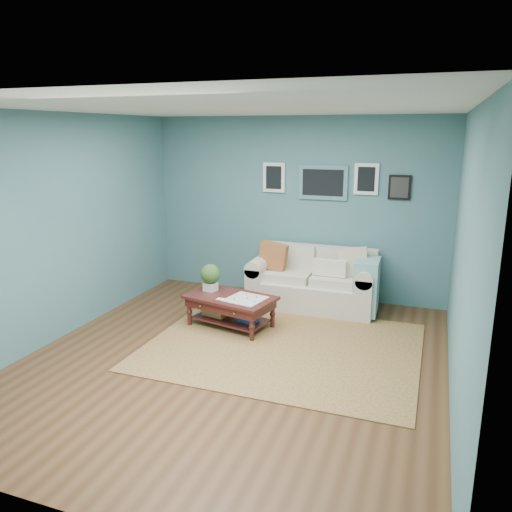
% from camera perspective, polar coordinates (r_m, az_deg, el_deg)
% --- Properties ---
extents(room_shell, '(5.00, 5.02, 2.70)m').
position_cam_1_polar(room_shell, '(5.28, -2.37, 1.86)').
color(room_shell, brown).
rests_on(room_shell, ground).
extents(area_rug, '(3.11, 2.49, 0.01)m').
position_cam_1_polar(area_rug, '(6.00, 3.09, -10.24)').
color(area_rug, brown).
rests_on(area_rug, ground).
extents(loveseat, '(1.83, 0.83, 0.94)m').
position_cam_1_polar(loveseat, '(7.21, 7.15, -2.90)').
color(loveseat, beige).
rests_on(loveseat, ground).
extents(coffee_table, '(1.22, 0.86, 0.78)m').
position_cam_1_polar(coffee_table, '(6.49, -3.33, -5.09)').
color(coffee_table, '#331110').
rests_on(coffee_table, ground).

